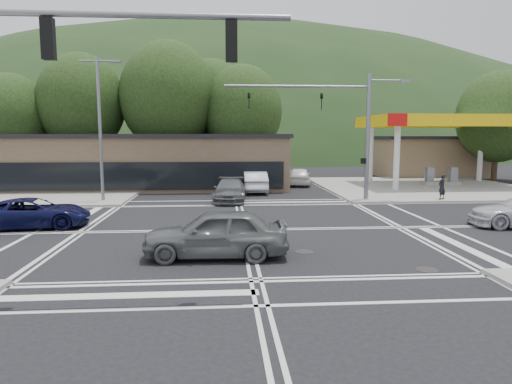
{
  "coord_description": "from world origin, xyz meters",
  "views": [
    {
      "loc": [
        -0.95,
        -20.12,
        4.27
      ],
      "look_at": [
        0.71,
        2.48,
        1.4
      ],
      "focal_mm": 32.0,
      "sensor_mm": 36.0,
      "label": 1
    }
  ],
  "objects": [
    {
      "name": "car_queue_a",
      "position": [
        1.42,
        13.5,
        0.79
      ],
      "size": [
        1.68,
        4.8,
        1.58
      ],
      "primitive_type": "imported",
      "rotation": [
        0.0,
        0.0,
        3.14
      ],
      "color": "silver",
      "rests_on": "ground"
    },
    {
      "name": "signal_mast_ne",
      "position": [
        6.95,
        8.2,
        5.07
      ],
      "size": [
        11.65,
        0.3,
        8.0
      ],
      "color": "slate",
      "rests_on": "ground"
    },
    {
      "name": "ground",
      "position": [
        0.0,
        0.0,
        0.0
      ],
      "size": [
        120.0,
        120.0,
        0.0
      ],
      "primitive_type": "plane",
      "color": "black",
      "rests_on": "ground"
    },
    {
      "name": "tree_n_b",
      "position": [
        -6.0,
        24.0,
        7.79
      ],
      "size": [
        9.0,
        9.0,
        12.98
      ],
      "color": "#382619",
      "rests_on": "ground"
    },
    {
      "name": "tree_n_a",
      "position": [
        -14.0,
        24.0,
        7.14
      ],
      "size": [
        8.0,
        8.0,
        11.75
      ],
      "color": "#382619",
      "rests_on": "ground"
    },
    {
      "name": "tree_ne",
      "position": [
        24.0,
        20.0,
        5.84
      ],
      "size": [
        7.2,
        7.2,
        9.99
      ],
      "color": "#382619",
      "rests_on": "ground"
    },
    {
      "name": "gas_station_canopy",
      "position": [
        16.99,
        15.99,
        5.04
      ],
      "size": [
        12.32,
        8.34,
        5.75
      ],
      "color": "silver",
      "rests_on": "ground"
    },
    {
      "name": "tree_n_c",
      "position": [
        1.0,
        24.0,
        6.49
      ],
      "size": [
        7.6,
        7.6,
        10.87
      ],
      "color": "#382619",
      "rests_on": "ground"
    },
    {
      "name": "car_grey_center",
      "position": [
        -1.21,
        -4.5,
        0.86
      ],
      "size": [
        5.08,
        2.15,
        1.71
      ],
      "primitive_type": "imported",
      "rotation": [
        0.0,
        0.0,
        -1.6
      ],
      "color": "#5D6062",
      "rests_on": "ground"
    },
    {
      "name": "pedestrian",
      "position": [
        13.0,
        7.8,
        0.95
      ],
      "size": [
        0.7,
        0.62,
        1.61
      ],
      "primitive_type": "imported",
      "rotation": [
        0.0,
        0.0,
        3.65
      ],
      "color": "black",
      "rests_on": "sidewalk_ne"
    },
    {
      "name": "signal_mast_sw",
      "position": [
        -6.39,
        -8.2,
        5.12
      ],
      "size": [
        9.14,
        0.28,
        8.0
      ],
      "color": "slate",
      "rests_on": "ground"
    },
    {
      "name": "commercial_row",
      "position": [
        -8.0,
        17.0,
        2.0
      ],
      "size": [
        24.0,
        8.0,
        4.0
      ],
      "primitive_type": "cube",
      "color": "brown",
      "rests_on": "ground"
    },
    {
      "name": "car_northbound",
      "position": [
        -0.5,
        9.0,
        0.71
      ],
      "size": [
        2.28,
        4.99,
        1.42
      ],
      "primitive_type": "imported",
      "rotation": [
        0.0,
        0.0,
        -0.06
      ],
      "color": "#535658",
      "rests_on": "ground"
    },
    {
      "name": "tree_n_e",
      "position": [
        -2.0,
        28.0,
        7.14
      ],
      "size": [
        8.4,
        8.4,
        11.98
      ],
      "color": "#382619",
      "rests_on": "ground"
    },
    {
      "name": "sidewalk_ne",
      "position": [
        15.0,
        15.0,
        0.07
      ],
      "size": [
        16.0,
        16.0,
        0.15
      ],
      "primitive_type": "cube",
      "color": "gray",
      "rests_on": "ground"
    },
    {
      "name": "car_blue_west",
      "position": [
        -9.63,
        1.19,
        0.69
      ],
      "size": [
        5.22,
        2.95,
        1.38
      ],
      "primitive_type": "imported",
      "rotation": [
        0.0,
        0.0,
        1.71
      ],
      "color": "#0C0E37",
      "rests_on": "ground"
    },
    {
      "name": "streetlight_nw",
      "position": [
        -8.44,
        9.0,
        5.05
      ],
      "size": [
        2.5,
        0.25,
        9.0
      ],
      "color": "slate",
      "rests_on": "ground"
    },
    {
      "name": "car_queue_b",
      "position": [
        5.5,
        17.8,
        0.76
      ],
      "size": [
        2.42,
        4.66,
        1.51
      ],
      "primitive_type": "imported",
      "rotation": [
        0.0,
        0.0,
        3.0
      ],
      "color": "white",
      "rests_on": "ground"
    },
    {
      "name": "convenience_store",
      "position": [
        20.0,
        25.0,
        1.9
      ],
      "size": [
        10.0,
        6.0,
        3.8
      ],
      "primitive_type": "cube",
      "color": "#846B4F",
      "rests_on": "ground"
    },
    {
      "name": "tree_n_d",
      "position": [
        -20.0,
        23.0,
        5.84
      ],
      "size": [
        6.8,
        6.8,
        9.76
      ],
      "color": "#382619",
      "rests_on": "ground"
    },
    {
      "name": "sidewalk_nw",
      "position": [
        -15.0,
        15.0,
        0.07
      ],
      "size": [
        16.0,
        16.0,
        0.15
      ],
      "primitive_type": "cube",
      "color": "gray",
      "rests_on": "ground"
    },
    {
      "name": "hill_north",
      "position": [
        0.0,
        90.0,
        0.0
      ],
      "size": [
        252.0,
        126.0,
        140.0
      ],
      "primitive_type": "ellipsoid",
      "color": "#1F3819",
      "rests_on": "ground"
    }
  ]
}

